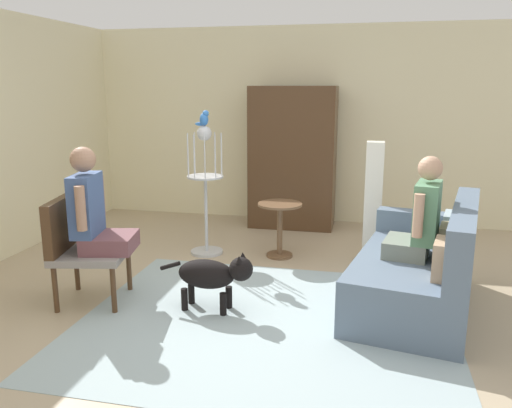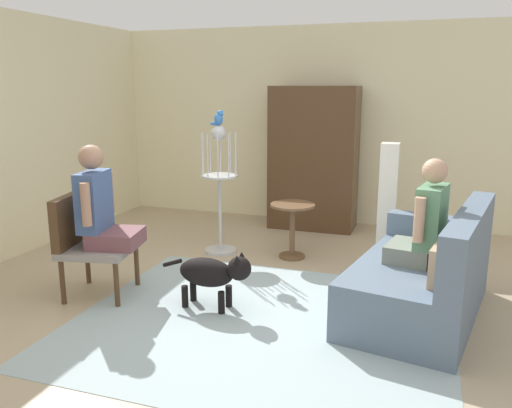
% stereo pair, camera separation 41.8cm
% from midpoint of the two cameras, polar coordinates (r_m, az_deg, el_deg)
% --- Properties ---
extents(ground_plane, '(7.56, 7.56, 0.00)m').
position_cam_midpoint_polar(ground_plane, '(4.36, -3.34, -11.87)').
color(ground_plane, tan).
extents(back_wall, '(6.40, 0.12, 2.61)m').
position_cam_midpoint_polar(back_wall, '(7.12, 3.65, 8.62)').
color(back_wall, beige).
rests_on(back_wall, ground).
extents(area_rug, '(2.90, 2.50, 0.01)m').
position_cam_midpoint_polar(area_rug, '(4.19, -1.91, -12.89)').
color(area_rug, '#9EB2B7').
rests_on(area_rug, ground).
extents(couch, '(1.19, 1.79, 0.91)m').
position_cam_midpoint_polar(couch, '(4.49, 15.31, -7.16)').
color(couch, slate).
rests_on(couch, ground).
extents(armchair, '(0.69, 0.69, 0.90)m').
position_cam_midpoint_polar(armchair, '(4.72, -21.49, -3.93)').
color(armchair, '#4C331E').
rests_on(armchair, ground).
extents(person_on_couch, '(0.48, 0.56, 0.84)m').
position_cam_midpoint_polar(person_on_couch, '(4.33, 15.10, -1.54)').
color(person_on_couch, slate).
extents(person_on_armchair, '(0.55, 0.56, 0.88)m').
position_cam_midpoint_polar(person_on_armchair, '(4.60, -19.95, -0.78)').
color(person_on_armchair, brown).
extents(round_end_table, '(0.48, 0.48, 0.60)m').
position_cam_midpoint_polar(round_end_table, '(5.58, 0.50, -2.02)').
color(round_end_table, brown).
rests_on(round_end_table, ground).
extents(dog, '(0.81, 0.27, 0.51)m').
position_cam_midpoint_polar(dog, '(4.31, -7.55, -7.74)').
color(dog, black).
rests_on(dog, ground).
extents(bird_cage_stand, '(0.40, 0.40, 1.41)m').
position_cam_midpoint_polar(bird_cage_stand, '(5.68, -7.69, 1.60)').
color(bird_cage_stand, silver).
rests_on(bird_cage_stand, ground).
extents(parrot, '(0.17, 0.10, 0.16)m').
position_cam_midpoint_polar(parrot, '(5.58, -7.91, 9.29)').
color(parrot, blue).
rests_on(parrot, bird_cage_stand).
extents(column_lamp, '(0.20, 0.20, 1.27)m').
position_cam_midpoint_polar(column_lamp, '(5.53, 10.65, 0.14)').
color(column_lamp, '#4C4742').
rests_on(column_lamp, ground).
extents(armoire_cabinet, '(1.09, 0.56, 1.83)m').
position_cam_midpoint_polar(armoire_cabinet, '(6.77, 2.32, 5.12)').
color(armoire_cabinet, '#4C331E').
rests_on(armoire_cabinet, ground).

